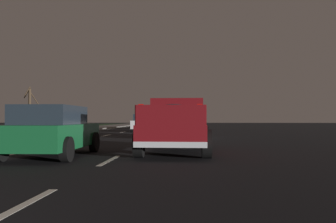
{
  "coord_description": "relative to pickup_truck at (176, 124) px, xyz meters",
  "views": [
    {
      "loc": [
        -1.91,
        -3.97,
        1.15
      ],
      "look_at": [
        10.08,
        -3.24,
        1.39
      ],
      "focal_mm": 38.92,
      "sensor_mm": 36.0,
      "label": 1
    }
  ],
  "objects": [
    {
      "name": "sedan_green",
      "position": [
        -1.65,
        3.72,
        -0.2
      ],
      "size": [
        4.43,
        2.07,
        1.54
      ],
      "color": "#14592D",
      "rests_on": "ground"
    },
    {
      "name": "pickup_truck",
      "position": [
        0.0,
        0.0,
        0.0
      ],
      "size": [
        5.47,
        2.37,
        1.87
      ],
      "color": "maroon",
      "rests_on": "ground"
    },
    {
      "name": "sedan_silver",
      "position": [
        9.09,
        0.07,
        -0.2
      ],
      "size": [
        4.42,
        2.05,
        1.54
      ],
      "color": "#B2B5BA",
      "rests_on": "ground"
    },
    {
      "name": "ground",
      "position": [
        16.38,
        3.5,
        -0.98
      ],
      "size": [
        144.0,
        144.0,
        0.0
      ],
      "primitive_type": "plane",
      "color": "black"
    },
    {
      "name": "sidewalk_shoulder",
      "position": [
        16.38,
        10.95,
        -0.92
      ],
      "size": [
        108.0,
        4.0,
        0.12
      ],
      "primitive_type": "cube",
      "color": "slate",
      "rests_on": "ground"
    },
    {
      "name": "sedan_white",
      "position": [
        19.49,
        3.53,
        -0.2
      ],
      "size": [
        4.44,
        2.09,
        1.54
      ],
      "color": "silver",
      "rests_on": "ground"
    },
    {
      "name": "bare_tree_far",
      "position": [
        23.39,
        15.76,
        1.34
      ],
      "size": [
        2.21,
        1.99,
        4.41
      ],
      "color": "#423323",
      "rests_on": "ground"
    },
    {
      "name": "sedan_blue",
      "position": [
        27.06,
        3.56,
        -0.2
      ],
      "size": [
        4.42,
        2.05,
        1.54
      ],
      "color": "navy",
      "rests_on": "ground"
    },
    {
      "name": "lane_markings",
      "position": [
        19.03,
        6.59,
        -0.98
      ],
      "size": [
        108.0,
        7.04,
        0.01
      ],
      "color": "silver",
      "rests_on": "ground"
    }
  ]
}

